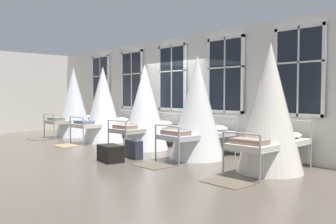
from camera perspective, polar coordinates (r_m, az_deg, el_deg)
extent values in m
plane|color=brown|center=(10.22, -3.27, -5.75)|extent=(25.45, 25.45, 0.00)
cube|color=silver|center=(10.80, 1.07, 3.23)|extent=(13.72, 0.10, 3.20)
cube|color=silver|center=(15.45, -24.74, 2.86)|extent=(0.10, 6.45, 3.20)
cube|color=black|center=(13.95, -10.65, 4.81)|extent=(1.16, 0.02, 1.94)
cube|color=silver|center=(13.95, -10.62, 0.96)|extent=(1.16, 0.06, 0.07)
cube|color=silver|center=(14.02, -10.69, 8.64)|extent=(1.16, 0.06, 0.07)
cube|color=silver|center=(14.42, -11.78, 4.73)|extent=(0.07, 0.06, 1.94)
cube|color=silver|center=(13.49, -9.44, 4.89)|extent=(0.07, 0.06, 1.94)
cube|color=silver|center=(13.95, -10.65, 4.81)|extent=(0.04, 0.06, 1.94)
cube|color=silver|center=(13.96, -10.66, 5.61)|extent=(1.16, 0.06, 0.04)
cube|color=black|center=(12.28, -5.75, 5.12)|extent=(1.16, 0.02, 1.94)
cube|color=silver|center=(12.28, -5.73, 0.74)|extent=(1.16, 0.06, 0.07)
cube|color=silver|center=(12.36, -5.77, 9.46)|extent=(1.16, 0.06, 0.07)
cube|color=silver|center=(12.73, -7.21, 5.03)|extent=(0.07, 0.06, 1.94)
cube|color=silver|center=(11.85, -4.18, 5.21)|extent=(0.07, 0.06, 1.94)
cube|color=silver|center=(12.28, -5.75, 5.12)|extent=(0.04, 0.06, 1.94)
cube|color=silver|center=(12.29, -5.75, 6.02)|extent=(1.16, 0.06, 0.04)
cube|color=black|center=(10.73, 0.64, 5.46)|extent=(1.16, 0.02, 1.94)
cube|color=silver|center=(10.73, 0.64, 0.45)|extent=(1.16, 0.06, 0.07)
cube|color=silver|center=(10.82, 0.64, 10.42)|extent=(1.16, 0.06, 0.07)
cube|color=silver|center=(11.14, -1.27, 5.36)|extent=(0.07, 0.06, 1.94)
cube|color=silver|center=(10.34, 2.70, 5.56)|extent=(0.07, 0.06, 1.94)
cube|color=silver|center=(10.73, 0.64, 5.46)|extent=(0.04, 0.06, 1.94)
cube|color=silver|center=(10.74, 0.64, 6.49)|extent=(1.16, 0.06, 0.04)
cube|color=black|center=(9.36, 9.04, 5.81)|extent=(1.16, 0.02, 1.94)
cube|color=silver|center=(9.36, 9.00, 0.07)|extent=(1.16, 0.06, 0.07)
cube|color=silver|center=(9.45, 9.09, 11.49)|extent=(1.16, 0.06, 0.07)
cube|color=silver|center=(9.71, 6.53, 5.71)|extent=(0.07, 0.06, 1.94)
cube|color=silver|center=(9.03, 11.75, 5.89)|extent=(0.07, 0.06, 1.94)
cube|color=silver|center=(9.36, 9.04, 5.81)|extent=(0.04, 0.06, 1.94)
cube|color=silver|center=(9.37, 9.05, 6.99)|extent=(1.16, 0.06, 0.04)
cube|color=black|center=(8.25, 20.02, 6.07)|extent=(1.16, 0.02, 1.94)
cube|color=silver|center=(8.25, 19.91, -0.44)|extent=(1.16, 0.06, 0.07)
cube|color=silver|center=(8.36, 20.13, 12.50)|extent=(1.16, 0.06, 0.07)
cube|color=silver|center=(8.52, 16.76, 6.02)|extent=(0.07, 0.06, 1.94)
cube|color=silver|center=(8.01, 23.48, 6.11)|extent=(0.07, 0.06, 1.94)
cube|color=silver|center=(8.25, 20.02, 6.07)|extent=(0.04, 0.06, 1.94)
cube|color=silver|center=(8.26, 20.04, 7.42)|extent=(1.16, 0.06, 0.04)
cube|color=silver|center=(10.79, 0.55, -3.96)|extent=(8.63, 0.10, 0.36)
cylinder|color=#9EA3A8|center=(14.28, -12.07, -1.42)|extent=(0.04, 0.04, 0.96)
cylinder|color=#9EA3A8|center=(13.61, -10.36, -1.61)|extent=(0.04, 0.04, 0.96)
cylinder|color=#9EA3A8|center=(13.41, -19.05, -2.07)|extent=(0.04, 0.04, 0.83)
cylinder|color=#9EA3A8|center=(12.70, -17.60, -2.31)|extent=(0.04, 0.04, 0.83)
cylinder|color=#9EA3A8|center=(13.82, -15.45, -1.51)|extent=(0.06, 1.90, 0.03)
cylinder|color=#9EA3A8|center=(13.12, -13.86, -1.72)|extent=(0.06, 1.90, 0.03)
cylinder|color=#9EA3A8|center=(13.92, -11.26, 0.45)|extent=(0.79, 0.05, 0.03)
cylinder|color=#9EA3A8|center=(13.02, -18.37, -0.37)|extent=(0.79, 0.05, 0.03)
cube|color=#B7B2A3|center=(13.46, -14.68, -1.39)|extent=(0.84, 1.93, 0.11)
ellipsoid|color=beige|center=(13.81, -12.09, -0.74)|extent=(0.62, 0.41, 0.14)
cube|color=slate|center=(13.14, -17.33, -1.07)|extent=(0.66, 0.37, 0.10)
cone|color=white|center=(13.43, -14.72, 1.51)|extent=(1.31, 1.31, 2.47)
cylinder|color=#9EA3A8|center=(12.59, -7.58, -1.95)|extent=(0.04, 0.04, 0.96)
cylinder|color=#9EA3A8|center=(11.96, -5.38, -2.19)|extent=(0.04, 0.04, 0.96)
cylinder|color=#9EA3A8|center=(11.60, -15.24, -2.76)|extent=(0.04, 0.04, 0.83)
cylinder|color=#9EA3A8|center=(10.91, -13.30, -3.08)|extent=(0.04, 0.04, 0.83)
cylinder|color=#9EA3A8|center=(12.07, -11.25, -2.09)|extent=(0.07, 1.90, 0.03)
cylinder|color=#9EA3A8|center=(11.41, -9.16, -2.35)|extent=(0.07, 1.90, 0.03)
cylinder|color=#9EA3A8|center=(12.24, -6.52, 0.17)|extent=(0.79, 0.05, 0.03)
cylinder|color=#9EA3A8|center=(11.22, -14.32, -0.81)|extent=(0.79, 0.05, 0.03)
cube|color=beige|center=(11.73, -10.24, -1.95)|extent=(0.85, 1.94, 0.11)
ellipsoid|color=silver|center=(12.12, -7.42, -1.19)|extent=(0.62, 0.41, 0.14)
cube|color=slate|center=(11.36, -13.16, -1.61)|extent=(0.66, 0.37, 0.10)
cone|color=white|center=(11.69, -10.27, 1.22)|extent=(1.31, 1.31, 2.41)
cylinder|color=#9EA3A8|center=(10.98, -1.18, -2.63)|extent=(0.04, 0.04, 0.96)
cylinder|color=#9EA3A8|center=(10.41, 1.74, -2.93)|extent=(0.04, 0.04, 0.96)
cylinder|color=#9EA3A8|center=(9.82, -9.45, -3.70)|extent=(0.04, 0.04, 0.83)
cylinder|color=#9EA3A8|center=(9.18, -6.70, -4.14)|extent=(0.04, 0.04, 0.83)
cylinder|color=#9EA3A8|center=(10.37, -5.08, -2.84)|extent=(0.07, 1.90, 0.03)
cylinder|color=#9EA3A8|center=(9.77, -2.21, -3.19)|extent=(0.07, 1.90, 0.03)
cylinder|color=#9EA3A8|center=(10.66, 0.24, -0.21)|extent=(0.79, 0.05, 0.03)
cylinder|color=#9EA3A8|center=(9.46, -8.14, -1.42)|extent=(0.79, 0.05, 0.03)
cube|color=#B7B2A3|center=(10.06, -3.69, -2.71)|extent=(0.85, 1.94, 0.11)
ellipsoid|color=beige|center=(10.51, -0.71, -1.78)|extent=(0.62, 0.41, 0.14)
cube|color=gray|center=(9.63, -6.86, -2.35)|extent=(0.66, 0.37, 0.10)
cone|color=white|center=(10.02, -3.70, 0.81)|extent=(1.31, 1.31, 2.35)
cylinder|color=#9EA3A8|center=(9.56, 6.94, -3.47)|extent=(0.04, 0.04, 0.96)
cylinder|color=#9EA3A8|center=(9.06, 10.65, -3.85)|extent=(0.04, 0.04, 0.96)
cylinder|color=#9EA3A8|center=(8.27, -1.97, -4.89)|extent=(0.04, 0.04, 0.83)
cylinder|color=#9EA3A8|center=(7.68, 1.74, -5.49)|extent=(0.04, 0.04, 0.83)
cylinder|color=#9EA3A8|center=(8.88, 2.81, -3.79)|extent=(0.07, 1.90, 0.03)
cylinder|color=#9EA3A8|center=(8.34, 6.57, -4.25)|extent=(0.07, 1.90, 0.03)
cylinder|color=#9EA3A8|center=(9.26, 8.77, -0.71)|extent=(0.79, 0.05, 0.03)
cylinder|color=#9EA3A8|center=(7.93, -0.19, -2.21)|extent=(0.79, 0.05, 0.03)
cube|color=silver|center=(8.60, 4.63, -3.66)|extent=(0.85, 1.94, 0.11)
ellipsoid|color=silver|center=(9.10, 7.77, -2.53)|extent=(0.62, 0.41, 0.14)
cube|color=gray|center=(8.11, 1.21, -3.30)|extent=(0.66, 0.37, 0.10)
cone|color=white|center=(8.55, 4.65, 0.78)|extent=(1.31, 1.31, 2.44)
cylinder|color=#9EA3A8|center=(8.38, 16.83, -4.46)|extent=(0.04, 0.04, 0.96)
cylinder|color=#9EA3A8|center=(8.02, 21.73, -4.87)|extent=(0.04, 0.04, 0.96)
cylinder|color=#9EA3A8|center=(6.83, 8.76, -6.57)|extent=(0.04, 0.04, 0.83)
cylinder|color=#9EA3A8|center=(6.38, 14.39, -7.30)|extent=(0.04, 0.04, 0.83)
cylinder|color=#9EA3A8|center=(7.58, 13.22, -5.01)|extent=(0.07, 1.90, 0.03)
cylinder|color=#9EA3A8|center=(7.18, 18.49, -5.53)|extent=(0.07, 1.90, 0.03)
cylinder|color=#9EA3A8|center=(8.15, 19.28, -1.32)|extent=(0.79, 0.05, 0.03)
cylinder|color=#9EA3A8|center=(6.54, 11.51, -3.35)|extent=(0.79, 0.05, 0.03)
cube|color=silver|center=(7.36, 15.79, -4.85)|extent=(0.84, 1.93, 0.11)
ellipsoid|color=silver|center=(7.96, 18.45, -3.42)|extent=(0.62, 0.41, 0.14)
cube|color=gray|center=(6.77, 12.78, -4.60)|extent=(0.66, 0.37, 0.10)
cone|color=silver|center=(7.30, 15.87, 0.71)|extent=(1.31, 1.31, 2.54)
cube|color=brown|center=(12.94, -19.78, -4.08)|extent=(0.81, 0.57, 0.01)
cube|color=#8E7A5B|center=(11.12, -15.84, -5.13)|extent=(0.82, 0.58, 0.01)
cube|color=brown|center=(7.77, -2.49, -8.46)|extent=(0.81, 0.57, 0.01)
cube|color=brown|center=(6.39, 9.27, -10.99)|extent=(0.80, 0.56, 0.01)
cube|color=#2D3342|center=(8.63, -5.45, -5.88)|extent=(0.59, 0.29, 0.44)
cube|color=tan|center=(8.68, -4.83, -5.83)|extent=(0.50, 0.10, 0.03)
torus|color=#2D3342|center=(8.60, -5.46, -4.34)|extent=(0.17, 0.17, 0.02)
cube|color=black|center=(8.30, -9.12, -6.48)|extent=(0.69, 0.49, 0.38)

